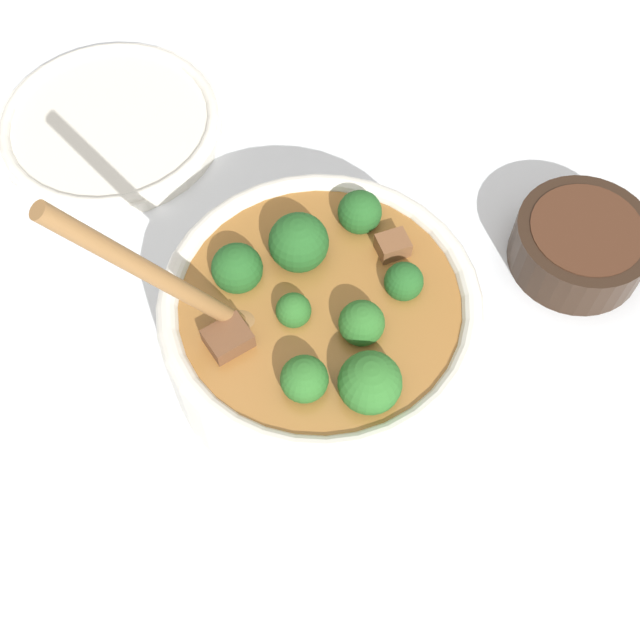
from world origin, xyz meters
The scene contains 4 objects.
ground_plane centered at (0.00, 0.00, 0.00)m, with size 4.00×4.00×0.00m, color silver.
stew_bowl centered at (0.00, 0.00, 0.05)m, with size 0.26×0.23×0.23m.
condiment_bowl centered at (-0.19, -0.12, 0.02)m, with size 0.11×0.11×0.04m.
empty_plate centered at (0.23, -0.20, 0.01)m, with size 0.20×0.20×0.02m.
Camera 1 is at (-0.04, 0.28, 0.56)m, focal length 45.00 mm.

